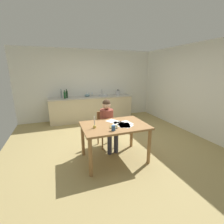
{
  "coord_description": "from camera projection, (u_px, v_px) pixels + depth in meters",
  "views": [
    {
      "loc": [
        -1.25,
        -3.44,
        1.86
      ],
      "look_at": [
        0.02,
        0.07,
        0.85
      ],
      "focal_mm": 25.06,
      "sensor_mm": 36.0,
      "label": 1
    }
  ],
  "objects": [
    {
      "name": "ground_plane",
      "position": [
        112.0,
        145.0,
        4.02
      ],
      "size": [
        5.2,
        5.2,
        0.04
      ],
      "primitive_type": "cube",
      "color": "tan"
    },
    {
      "name": "wall_back",
      "position": [
        89.0,
        85.0,
        6.04
      ],
      "size": [
        5.2,
        0.12,
        2.6
      ],
      "primitive_type": "cube",
      "color": "silver",
      "rests_on": "ground"
    },
    {
      "name": "wall_right",
      "position": [
        196.0,
        90.0,
        4.54
      ],
      "size": [
        0.12,
        5.2,
        2.6
      ],
      "primitive_type": "cube",
      "color": "silver",
      "rests_on": "ground"
    },
    {
      "name": "kitchen_counter",
      "position": [
        92.0,
        108.0,
        5.93
      ],
      "size": [
        3.07,
        0.64,
        0.9
      ],
      "color": "beige",
      "rests_on": "ground"
    },
    {
      "name": "dining_table",
      "position": [
        114.0,
        130.0,
        3.21
      ],
      "size": [
        1.32,
        0.9,
        0.78
      ],
      "color": "#9E7042",
      "rests_on": "ground"
    },
    {
      "name": "chair_at_table",
      "position": [
        106.0,
        127.0,
        3.9
      ],
      "size": [
        0.42,
        0.42,
        0.86
      ],
      "color": "#9E7042",
      "rests_on": "ground"
    },
    {
      "name": "person_seated",
      "position": [
        108.0,
        121.0,
        3.71
      ],
      "size": [
        0.34,
        0.6,
        1.19
      ],
      "color": "brown",
      "rests_on": "ground"
    },
    {
      "name": "coffee_mug",
      "position": [
        114.0,
        128.0,
        2.86
      ],
      "size": [
        0.11,
        0.07,
        0.1
      ],
      "color": "#33598C",
      "rests_on": "dining_table"
    },
    {
      "name": "candlestick",
      "position": [
        94.0,
        125.0,
        2.99
      ],
      "size": [
        0.06,
        0.06,
        0.24
      ],
      "color": "gold",
      "rests_on": "dining_table"
    },
    {
      "name": "book_magazine",
      "position": [
        114.0,
        127.0,
        3.05
      ],
      "size": [
        0.2,
        0.22,
        0.02
      ],
      "primitive_type": "cube",
      "rotation": [
        0.0,
        0.0,
        -0.36
      ],
      "color": "olive",
      "rests_on": "dining_table"
    },
    {
      "name": "paper_letter",
      "position": [
        126.0,
        123.0,
        3.29
      ],
      "size": [
        0.25,
        0.32,
        0.0
      ],
      "primitive_type": "cube",
      "rotation": [
        0.0,
        0.0,
        0.15
      ],
      "color": "white",
      "rests_on": "dining_table"
    },
    {
      "name": "paper_bill",
      "position": [
        118.0,
        124.0,
        3.21
      ],
      "size": [
        0.34,
        0.36,
        0.0
      ],
      "primitive_type": "cube",
      "rotation": [
        0.0,
        0.0,
        -0.58
      ],
      "color": "white",
      "rests_on": "dining_table"
    },
    {
      "name": "paper_envelope",
      "position": [
        113.0,
        121.0,
        3.38
      ],
      "size": [
        0.32,
        0.36,
        0.0
      ],
      "primitive_type": "cube",
      "rotation": [
        0.0,
        0.0,
        0.49
      ],
      "color": "white",
      "rests_on": "dining_table"
    },
    {
      "name": "paper_receipt",
      "position": [
        124.0,
        125.0,
        3.15
      ],
      "size": [
        0.27,
        0.34,
        0.0
      ],
      "primitive_type": "cube",
      "rotation": [
        0.0,
        0.0,
        -0.24
      ],
      "color": "white",
      "rests_on": "dining_table"
    },
    {
      "name": "paper_notice",
      "position": [
        124.0,
        125.0,
        3.15
      ],
      "size": [
        0.29,
        0.35,
        0.0
      ],
      "primitive_type": "cube",
      "rotation": [
        0.0,
        0.0,
        -0.32
      ],
      "color": "white",
      "rests_on": "dining_table"
    },
    {
      "name": "paper_flyer",
      "position": [
        125.0,
        125.0,
        3.15
      ],
      "size": [
        0.33,
        0.36,
        0.0
      ],
      "primitive_type": "cube",
      "rotation": [
        0.0,
        0.0,
        0.51
      ],
      "color": "white",
      "rests_on": "dining_table"
    },
    {
      "name": "sink_unit",
      "position": [
        103.0,
        95.0,
        5.96
      ],
      "size": [
        0.36,
        0.36,
        0.24
      ],
      "color": "#B2B7BC",
      "rests_on": "kitchen_counter"
    },
    {
      "name": "bottle_oil",
      "position": [
        61.0,
        94.0,
        5.5
      ],
      "size": [
        0.06,
        0.06,
        0.31
      ],
      "color": "#8C999E",
      "rests_on": "kitchen_counter"
    },
    {
      "name": "bottle_vinegar",
      "position": [
        65.0,
        95.0,
        5.41
      ],
      "size": [
        0.07,
        0.07,
        0.28
      ],
      "color": "#194C23",
      "rests_on": "kitchen_counter"
    },
    {
      "name": "bottle_wine_red",
      "position": [
        67.0,
        94.0,
        5.51
      ],
      "size": [
        0.07,
        0.07,
        0.31
      ],
      "color": "black",
      "rests_on": "kitchen_counter"
    },
    {
      "name": "mixing_bowl",
      "position": [
        87.0,
        95.0,
        5.79
      ],
      "size": [
        0.2,
        0.2,
        0.09
      ],
      "primitive_type": "ellipsoid",
      "color": "#668C99",
      "rests_on": "kitchen_counter"
    },
    {
      "name": "stovetop_kettle",
      "position": [
        118.0,
        92.0,
        6.14
      ],
      "size": [
        0.18,
        0.18,
        0.22
      ],
      "color": "#B7BABF",
      "rests_on": "kitchen_counter"
    },
    {
      "name": "wine_glass_near_sink",
      "position": [
        92.0,
        93.0,
        5.94
      ],
      "size": [
        0.07,
        0.07,
        0.15
      ],
      "color": "silver",
      "rests_on": "kitchen_counter"
    },
    {
      "name": "wine_glass_by_kettle",
      "position": [
        89.0,
        93.0,
        5.91
      ],
      "size": [
        0.07,
        0.07,
        0.15
      ],
      "color": "silver",
      "rests_on": "kitchen_counter"
    },
    {
      "name": "wine_glass_back_left",
      "position": [
        87.0,
        93.0,
        5.88
      ],
      "size": [
        0.07,
        0.07,
        0.15
      ],
      "color": "silver",
      "rests_on": "kitchen_counter"
    }
  ]
}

